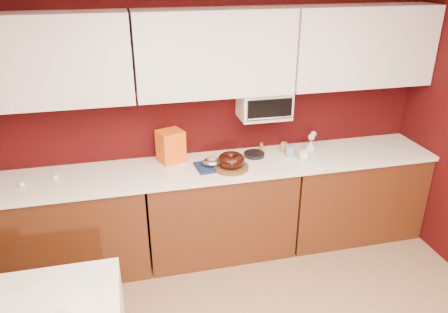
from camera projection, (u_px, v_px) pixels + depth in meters
wall_back at (212, 116)px, 3.98m from camera, size 4.00×0.02×2.50m
base_cabinet_left at (69, 229)px, 3.76m from camera, size 1.31×0.58×0.86m
base_cabinet_center at (219, 210)px, 4.04m from camera, size 1.31×0.58×0.86m
base_cabinet_right at (350, 194)px, 4.32m from camera, size 1.31×0.58×0.86m
countertop at (219, 167)px, 3.86m from camera, size 4.00×0.62×0.04m
upper_cabinet_left at (43, 61)px, 3.31m from camera, size 1.31×0.33×0.70m
upper_cabinet_center at (215, 53)px, 3.59m from camera, size 1.31×0.33×0.70m
upper_cabinet_right at (361, 46)px, 3.87m from camera, size 1.31×0.33×0.70m
toaster_oven at (264, 104)px, 3.90m from camera, size 0.45×0.30×0.25m
toaster_oven_door at (270, 109)px, 3.75m from camera, size 0.40×0.02×0.18m
toaster_oven_handle at (270, 118)px, 3.77m from camera, size 0.42×0.02×0.02m
cake_base at (231, 167)px, 3.77m from camera, size 0.36×0.36×0.03m
bundt_cake at (231, 160)px, 3.74m from camera, size 0.30×0.30×0.09m
navy_towel at (212, 166)px, 3.79m from camera, size 0.30×0.27×0.02m
foil_ham_nest at (212, 162)px, 3.77m from camera, size 0.21×0.19×0.06m
roasted_ham at (212, 159)px, 3.76m from camera, size 0.11×0.10×0.06m
pandoro_box at (171, 146)px, 3.86m from camera, size 0.26×0.25×0.29m
dark_pan at (254, 154)px, 4.01m from camera, size 0.21×0.21×0.03m
coffee_mug at (304, 155)px, 3.93m from camera, size 0.10×0.10×0.09m
blue_jar at (290, 151)px, 4.00m from camera, size 0.10×0.10×0.11m
flower_vase at (310, 146)px, 4.08m from camera, size 0.10×0.10×0.12m
flower_pink at (311, 137)px, 4.05m from camera, size 0.06×0.06×0.06m
flower_blue at (314, 134)px, 4.06m from camera, size 0.05×0.05×0.05m
china_plate at (324, 164)px, 3.84m from camera, size 0.27×0.27×0.01m
amber_bottle at (261, 148)px, 4.08m from camera, size 0.04×0.04×0.09m
paper_cup at (284, 147)px, 4.09m from camera, size 0.07×0.07×0.09m
egg_left at (22, 184)px, 3.46m from camera, size 0.05×0.04×0.04m
egg_right at (55, 177)px, 3.58m from camera, size 0.06×0.05×0.04m
newspaper_stack at (30, 313)px, 2.34m from camera, size 0.42×0.39×0.12m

